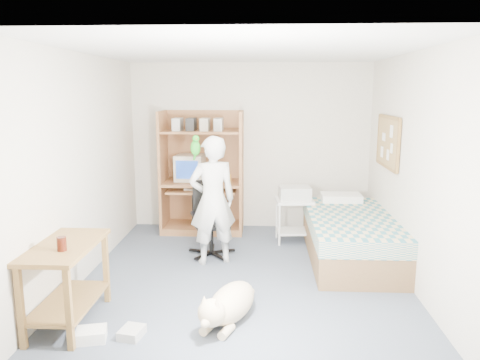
{
  "coord_description": "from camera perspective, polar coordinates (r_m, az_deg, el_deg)",
  "views": [
    {
      "loc": [
        0.21,
        -5.07,
        2.09
      ],
      "look_at": [
        -0.07,
        0.34,
        1.05
      ],
      "focal_mm": 35.0,
      "sensor_mm": 36.0,
      "label": 1
    }
  ],
  "objects": [
    {
      "name": "keyboard",
      "position": [
        6.87,
        -4.87,
        -1.11
      ],
      "size": [
        0.47,
        0.21,
        0.03
      ],
      "primitive_type": "cube",
      "rotation": [
        0.0,
        0.0,
        -0.11
      ],
      "color": "beige",
      "rests_on": "computer_hutch"
    },
    {
      "name": "wall_back",
      "position": [
        7.13,
        1.26,
        4.09
      ],
      "size": [
        3.6,
        0.02,
        2.5
      ],
      "primitive_type": "cube",
      "color": "beige",
      "rests_on": "floor"
    },
    {
      "name": "wall_left",
      "position": [
        5.52,
        -18.43,
        1.55
      ],
      "size": [
        0.02,
        4.0,
        2.5
      ],
      "primitive_type": "cube",
      "color": "beige",
      "rests_on": "floor"
    },
    {
      "name": "wall_right",
      "position": [
        5.38,
        20.11,
        1.21
      ],
      "size": [
        0.02,
        4.0,
        2.5
      ],
      "primitive_type": "cube",
      "color": "beige",
      "rests_on": "floor"
    },
    {
      "name": "dog",
      "position": [
        4.42,
        -1.37,
        -14.87
      ],
      "size": [
        0.57,
        1.01,
        0.4
      ],
      "rotation": [
        0.0,
        0.0,
        -0.37
      ],
      "color": "#C7B285",
      "rests_on": "floor"
    },
    {
      "name": "drink_glass",
      "position": [
        4.28,
        -20.91,
        -7.29
      ],
      "size": [
        0.08,
        0.08,
        0.12
      ],
      "primitive_type": "cylinder",
      "color": "#3B1309",
      "rests_on": "side_desk"
    },
    {
      "name": "side_desk",
      "position": [
        4.54,
        -20.39,
        -10.43
      ],
      "size": [
        0.5,
        1.0,
        0.75
      ],
      "color": "brown",
      "rests_on": "floor"
    },
    {
      "name": "parrot",
      "position": [
        5.58,
        -5.45,
        4.08
      ],
      "size": [
        0.12,
        0.2,
        0.32
      ],
      "rotation": [
        0.0,
        0.0,
        0.36
      ],
      "color": "#1A8613",
      "rests_on": "person"
    },
    {
      "name": "printer_cart",
      "position": [
        6.56,
        6.63,
        -4.1
      ],
      "size": [
        0.54,
        0.45,
        0.61
      ],
      "rotation": [
        0.0,
        0.0,
        0.08
      ],
      "color": "white",
      "rests_on": "floor"
    },
    {
      "name": "floor_box_a",
      "position": [
        4.37,
        -17.7,
        -17.54
      ],
      "size": [
        0.29,
        0.25,
        0.1
      ],
      "primitive_type": "cube",
      "rotation": [
        0.0,
        0.0,
        0.24
      ],
      "color": "white",
      "rests_on": "floor"
    },
    {
      "name": "person",
      "position": [
        5.65,
        -3.36,
        -2.51
      ],
      "size": [
        0.67,
        0.55,
        1.57
      ],
      "primitive_type": "imported",
      "rotation": [
        0.0,
        0.0,
        3.5
      ],
      "color": "silver",
      "rests_on": "floor"
    },
    {
      "name": "corkboard",
      "position": [
        6.21,
        17.58,
        4.44
      ],
      "size": [
        0.04,
        0.94,
        0.66
      ],
      "color": "olive",
      "rests_on": "wall_right"
    },
    {
      "name": "floor_box_b",
      "position": [
        4.34,
        -13.06,
        -17.67
      ],
      "size": [
        0.22,
        0.25,
        0.08
      ],
      "primitive_type": "cube",
      "rotation": [
        0.0,
        0.0,
        -0.2
      ],
      "color": "#B6B7B1",
      "rests_on": "floor"
    },
    {
      "name": "printer",
      "position": [
        6.49,
        6.69,
        -1.58
      ],
      "size": [
        0.44,
        0.35,
        0.18
      ],
      "primitive_type": "cube",
      "rotation": [
        0.0,
        0.0,
        0.08
      ],
      "color": "#B6B6B1",
      "rests_on": "printer_cart"
    },
    {
      "name": "ceiling",
      "position": [
        5.09,
        0.62,
        15.48
      ],
      "size": [
        3.6,
        4.0,
        0.02
      ],
      "primitive_type": "cube",
      "color": "white",
      "rests_on": "wall_back"
    },
    {
      "name": "office_chair",
      "position": [
        6.06,
        -3.65,
        -5.96
      ],
      "size": [
        0.54,
        0.55,
        0.94
      ],
      "rotation": [
        0.0,
        0.0,
        0.36
      ],
      "color": "black",
      "rests_on": "floor"
    },
    {
      "name": "computer_hutch",
      "position": [
        6.99,
        -4.57,
        0.37
      ],
      "size": [
        1.2,
        0.63,
        1.8
      ],
      "color": "brown",
      "rests_on": "floor"
    },
    {
      "name": "bed",
      "position": [
        6.07,
        13.27,
        -6.71
      ],
      "size": [
        1.02,
        2.02,
        0.66
      ],
      "color": "brown",
      "rests_on": "floor"
    },
    {
      "name": "pencil_cup",
      "position": [
        6.86,
        -1.43,
        0.2
      ],
      "size": [
        0.08,
        0.08,
        0.12
      ],
      "primitive_type": "cylinder",
      "color": "gold",
      "rests_on": "computer_hutch"
    },
    {
      "name": "floor",
      "position": [
        5.49,
        0.56,
        -11.51
      ],
      "size": [
        4.0,
        4.0,
        0.0
      ],
      "primitive_type": "plane",
      "color": "#474F60",
      "rests_on": "ground"
    },
    {
      "name": "crt_monitor",
      "position": [
        7.0,
        -6.1,
        1.53
      ],
      "size": [
        0.43,
        0.45,
        0.38
      ],
      "rotation": [
        0.0,
        0.0,
        -0.06
      ],
      "color": "beige",
      "rests_on": "computer_hutch"
    }
  ]
}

